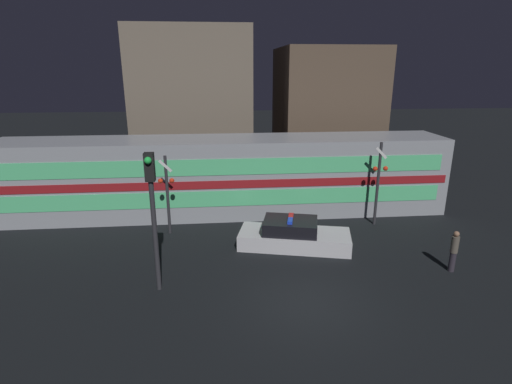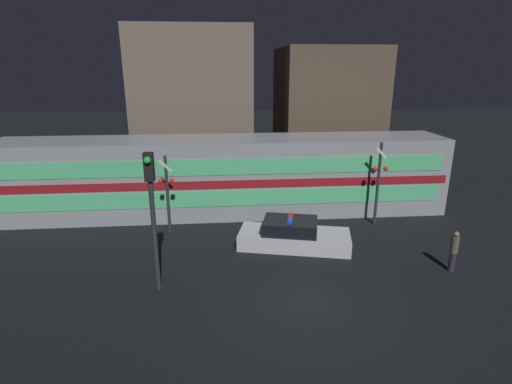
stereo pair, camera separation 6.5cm
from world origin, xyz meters
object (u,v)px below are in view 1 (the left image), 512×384
at_px(police_car, 293,236).
at_px(pedestrian, 454,251).
at_px(train, 224,176).
at_px(crossing_signal_near, 378,180).
at_px(traffic_light_corner, 153,204).

relative_size(police_car, pedestrian, 3.07).
distance_m(train, pedestrian, 11.00).
bearing_deg(police_car, pedestrian, -12.55).
bearing_deg(pedestrian, police_car, 153.84).
height_order(train, crossing_signal_near, crossing_signal_near).
relative_size(pedestrian, crossing_signal_near, 0.40).
relative_size(pedestrian, traffic_light_corner, 0.34).
bearing_deg(pedestrian, crossing_signal_near, 103.05).
bearing_deg(pedestrian, train, 138.87).
relative_size(train, police_car, 4.57).
bearing_deg(police_car, traffic_light_corner, -136.71).
xyz_separation_m(train, police_car, (2.78, -4.52, -1.46)).
bearing_deg(crossing_signal_near, traffic_light_corner, -152.25).
bearing_deg(traffic_light_corner, pedestrian, 1.47).
relative_size(train, pedestrian, 14.04).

